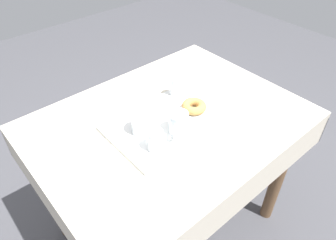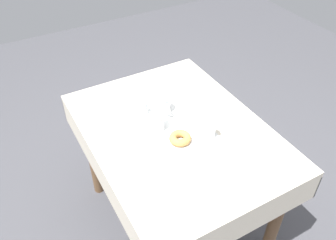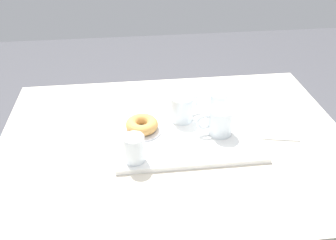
# 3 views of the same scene
# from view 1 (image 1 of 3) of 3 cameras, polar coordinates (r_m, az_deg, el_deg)

# --- Properties ---
(ground_plane) EXTENTS (6.00, 6.00, 0.00)m
(ground_plane) POSITION_cam_1_polar(r_m,az_deg,el_deg) (1.91, 0.20, -17.89)
(ground_plane) COLOR #47474C
(dining_table) EXTENTS (1.12, 0.84, 0.77)m
(dining_table) POSITION_cam_1_polar(r_m,az_deg,el_deg) (1.41, 0.26, -3.74)
(dining_table) COLOR beige
(dining_table) RESTS_ON ground
(serving_tray) EXTENTS (0.45, 0.32, 0.02)m
(serving_tray) POSITION_cam_1_polar(r_m,az_deg,el_deg) (1.29, -0.57, -0.65)
(serving_tray) COLOR white
(serving_tray) RESTS_ON dining_table
(tea_mug_left) EXTENTS (0.12, 0.08, 0.09)m
(tea_mug_left) POSITION_cam_1_polar(r_m,az_deg,el_deg) (1.22, -4.83, -0.51)
(tea_mug_left) COLOR white
(tea_mug_left) RESTS_ON serving_tray
(tea_mug_right) EXTENTS (0.11, 0.09, 0.09)m
(tea_mug_right) POSITION_cam_1_polar(r_m,az_deg,el_deg) (1.22, 1.87, -0.63)
(tea_mug_right) COLOR white
(tea_mug_right) RESTS_ON serving_tray
(water_glass_near) EXTENTS (0.06, 0.06, 0.08)m
(water_glass_near) POSITION_cam_1_polar(r_m,az_deg,el_deg) (1.42, 1.55, 6.01)
(water_glass_near) COLOR white
(water_glass_near) RESTS_ON serving_tray
(water_glass_far) EXTENTS (0.06, 0.06, 0.08)m
(water_glass_far) POSITION_cam_1_polar(r_m,az_deg,el_deg) (1.15, -2.27, -3.80)
(water_glass_far) COLOR white
(water_glass_far) RESTS_ON serving_tray
(donut_plate_left) EXTENTS (0.13, 0.13, 0.01)m
(donut_plate_left) POSITION_cam_1_polar(r_m,az_deg,el_deg) (1.34, 4.66, 1.76)
(donut_plate_left) COLOR silver
(donut_plate_left) RESTS_ON serving_tray
(sugar_donut_left) EXTENTS (0.10, 0.10, 0.04)m
(sugar_donut_left) POSITION_cam_1_polar(r_m,az_deg,el_deg) (1.33, 4.71, 2.49)
(sugar_donut_left) COLOR tan
(sugar_donut_left) RESTS_ON donut_plate_left
(paper_napkin) EXTENTS (0.15, 0.16, 0.01)m
(paper_napkin) POSITION_cam_1_polar(r_m,az_deg,el_deg) (1.17, -12.19, -7.48)
(paper_napkin) COLOR white
(paper_napkin) RESTS_ON dining_table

